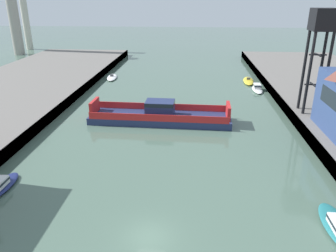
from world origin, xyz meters
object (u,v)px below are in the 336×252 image
Objects in this scene: moored_boat_near_left at (0,185)px; moored_boat_far_left at (248,81)px; moored_boat_mid_left at (257,88)px; moored_boat_near_right at (112,77)px; chain_ferry at (160,115)px; crane_tower at (322,32)px.

moored_boat_far_left is (32.98, 48.80, -0.21)m from moored_boat_near_left.
moored_boat_near_left is 0.90× the size of moored_boat_mid_left.
moored_boat_near_right is 0.92× the size of moored_boat_far_left.
moored_boat_near_right is 1.18× the size of moored_boat_mid_left.
moored_boat_near_right is (-14.93, 28.82, -0.81)m from chain_ferry.
crane_tower is (38.84, -26.56, 13.83)m from moored_boat_near_right.
moored_boat_mid_left is 0.41× the size of crane_tower.
moored_boat_near_left is (-14.76, -21.17, -0.57)m from chain_ferry.
moored_boat_near_right is 0.49× the size of crane_tower.
chain_ferry is 33.10m from moored_boat_far_left.
moored_boat_near_left is 50.00m from moored_boat_near_right.
moored_boat_mid_left is 23.01m from crane_tower.
crane_tower is (38.67, 23.43, 13.59)m from moored_boat_near_left.
chain_ferry is at bearing -62.62° from moored_boat_near_right.
crane_tower reaches higher than chain_ferry.
chain_ferry is 27.32m from crane_tower.
chain_ferry is 2.73× the size of moored_boat_far_left.
moored_boat_far_left is (18.22, 27.63, -0.78)m from chain_ferry.
moored_boat_near_right is at bearing 165.69° from moored_boat_mid_left.
moored_boat_mid_left is at bearing 46.74° from chain_ferry.
chain_ferry reaches higher than moored_boat_near_left.
moored_boat_mid_left is at bearing -84.22° from moored_boat_far_left.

